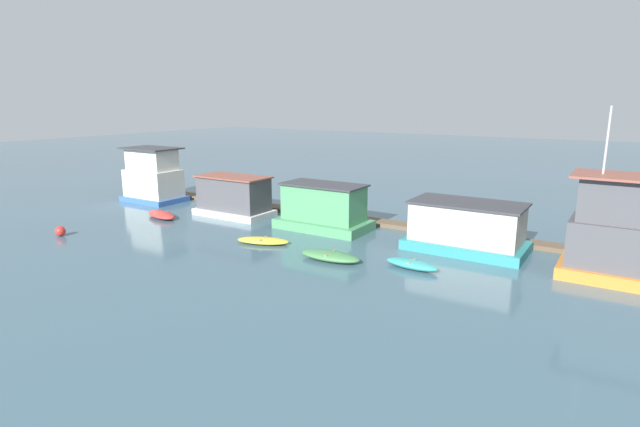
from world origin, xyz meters
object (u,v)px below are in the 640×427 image
Objects in this scene: houseboat_orange at (626,234)px; buoy_red at (60,231)px; houseboat_teal at (467,228)px; dinghy_red at (161,215)px; houseboat_white at (234,196)px; dinghy_green at (330,256)px; houseboat_green at (324,208)px; dinghy_yellow at (263,241)px; dinghy_teal at (412,264)px; houseboat_blue at (153,177)px; mooring_post_near_right at (254,198)px.

houseboat_orange is 12.81× the size of buoy_red.
houseboat_teal is 10.37× the size of buoy_red.
houseboat_orange reaches higher than dinghy_red.
houseboat_white is 1.64× the size of dinghy_green.
dinghy_red is 5.49× the size of buoy_red.
houseboat_green is 5.61m from dinghy_yellow.
dinghy_green is at bearing -24.84° from houseboat_white.
dinghy_red is at bearing -138.21° from houseboat_white.
dinghy_green is (16.81, -2.04, 0.01)m from dinghy_red.
houseboat_white is 1.64× the size of dinghy_red.
buoy_red is at bearing -101.90° from dinghy_red.
dinghy_green is 4.70m from dinghy_teal.
dinghy_red is 16.94m from dinghy_green.
houseboat_teal is at bearing 10.44° from dinghy_red.
dinghy_teal is (4.55, 1.17, -0.01)m from dinghy_green.
houseboat_green reaches higher than buoy_red.
houseboat_blue is 23.62m from dinghy_green.
houseboat_blue is at bearing -168.41° from mooring_post_near_right.
buoy_red is (-12.83, -6.02, 0.17)m from dinghy_yellow.
dinghy_red reaches higher than dinghy_yellow.
dinghy_red is at bearing 173.08° from dinghy_green.
buoy_red reaches higher than dinghy_yellow.
houseboat_white is 2.57m from mooring_post_near_right.
houseboat_teal is 5.42m from dinghy_teal.
dinghy_green is at bearing -7.26° from dinghy_yellow.
dinghy_green is 1.20× the size of dinghy_teal.
houseboat_white is 0.87× the size of houseboat_teal.
dinghy_red is at bearing 78.10° from buoy_red.
houseboat_blue is 1.43× the size of dinghy_yellow.
houseboat_green reaches higher than dinghy_red.
houseboat_blue is 0.86× the size of houseboat_white.
dinghy_green is at bearing -165.62° from dinghy_teal.
houseboat_orange reaches higher than dinghy_green.
dinghy_yellow is at bearing -36.00° from houseboat_white.
houseboat_orange is 4.56× the size of mooring_post_near_right.
houseboat_white is 3.21× the size of mooring_post_near_right.
dinghy_green is at bearing -33.44° from mooring_post_near_right.
houseboat_green reaches higher than houseboat_teal.
dinghy_red is 7.60m from mooring_post_near_right.
dinghy_yellow is (-11.56, -5.54, -1.26)m from houseboat_teal.
dinghy_yellow is (7.05, -5.12, -1.36)m from houseboat_white.
mooring_post_near_right is (-12.62, 8.33, 0.70)m from dinghy_green.
buoy_red is at bearing -163.85° from dinghy_green.
houseboat_teal is at bearing -6.38° from mooring_post_near_right.
dinghy_yellow is 14.18m from buoy_red.
dinghy_teal is (8.74, -4.82, -1.26)m from houseboat_green.
dinghy_green is (-14.35, -5.45, -2.16)m from houseboat_orange.
mooring_post_near_right is (-26.97, 2.88, -1.46)m from houseboat_orange.
houseboat_blue is 18.52m from houseboat_green.
houseboat_teal reaches higher than dinghy_green.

